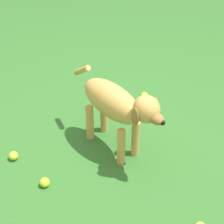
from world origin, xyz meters
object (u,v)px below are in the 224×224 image
Objects in this scene: dog at (117,105)px; tennis_ball_1 at (13,156)px; tennis_ball_2 at (144,96)px; tennis_ball_0 at (45,182)px.

tennis_ball_1 is at bearing -121.94° from dog.
tennis_ball_1 is 1.26m from tennis_ball_2.
dog is 12.55× the size of tennis_ball_0.
tennis_ball_0 is at bearing 122.39° from tennis_ball_1.
dog is at bearing 54.90° from tennis_ball_2.
tennis_ball_0 and tennis_ball_2 have the same top height.
tennis_ball_2 is (-0.41, -0.58, -0.37)m from dog.
tennis_ball_0 is 1.25m from tennis_ball_2.
tennis_ball_2 is (-1.15, -0.50, 0.00)m from tennis_ball_1.
tennis_ball_2 is at bearing 118.61° from dog.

